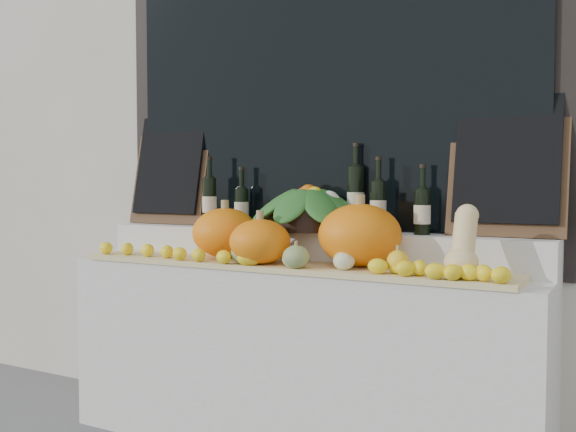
{
  "coord_description": "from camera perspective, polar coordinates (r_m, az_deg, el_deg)",
  "views": [
    {
      "loc": [
        1.41,
        -1.15,
        1.28
      ],
      "look_at": [
        0.0,
        1.45,
        1.12
      ],
      "focal_mm": 40.0,
      "sensor_mm": 36.0,
      "label": 1
    }
  ],
  "objects": [
    {
      "name": "storefront_facade",
      "position": [
        3.8,
        6.02,
        17.78
      ],
      "size": [
        7.0,
        0.94,
        4.5
      ],
      "color": "beige",
      "rests_on": "ground"
    },
    {
      "name": "display_sill",
      "position": [
        3.14,
        0.67,
        -12.43
      ],
      "size": [
        2.3,
        0.55,
        0.88
      ],
      "primitive_type": "cube",
      "color": "silver",
      "rests_on": "ground"
    },
    {
      "name": "rear_tier",
      "position": [
        3.17,
        1.94,
        -2.7
      ],
      "size": [
        2.3,
        0.25,
        0.16
      ],
      "primitive_type": "cube",
      "color": "silver",
      "rests_on": "display_sill"
    },
    {
      "name": "straw_bedding",
      "position": [
        2.94,
        -0.47,
        -4.48
      ],
      "size": [
        2.1,
        0.32,
        0.02
      ],
      "primitive_type": "cube",
      "color": "tan",
      "rests_on": "display_sill"
    },
    {
      "name": "pumpkin_left",
      "position": [
        3.18,
        -5.61,
        -1.49
      ],
      "size": [
        0.35,
        0.35,
        0.24
      ],
      "primitive_type": "ellipsoid",
      "rotation": [
        0.0,
        0.0,
        -0.08
      ],
      "color": "orange",
      "rests_on": "straw_bedding"
    },
    {
      "name": "pumpkin_right",
      "position": [
        2.84,
        6.4,
        -1.7
      ],
      "size": [
        0.48,
        0.48,
        0.28
      ],
      "primitive_type": "ellipsoid",
      "rotation": [
        0.0,
        0.0,
        0.41
      ],
      "color": "orange",
      "rests_on": "straw_bedding"
    },
    {
      "name": "pumpkin_center",
      "position": [
        2.92,
        -2.51,
        -2.28
      ],
      "size": [
        0.36,
        0.36,
        0.2
      ],
      "primitive_type": "ellipsoid",
      "rotation": [
        0.0,
        0.0,
        0.39
      ],
      "color": "orange",
      "rests_on": "straw_bedding"
    },
    {
      "name": "butternut_squash",
      "position": [
        2.6,
        15.33,
        -2.5
      ],
      "size": [
        0.13,
        0.2,
        0.28
      ],
      "color": "#EECE8C",
      "rests_on": "straw_bedding"
    },
    {
      "name": "decorative_gourds",
      "position": [
        2.79,
        0.57,
        -3.61
      ],
      "size": [
        0.83,
        0.16,
        0.14
      ],
      "color": "#30621D",
      "rests_on": "straw_bedding"
    },
    {
      "name": "lemon_heap",
      "position": [
        2.84,
        -1.55,
        -3.84
      ],
      "size": [
        2.2,
        0.16,
        0.06
      ],
      "primitive_type": null,
      "color": "yellow",
      "rests_on": "straw_bedding"
    },
    {
      "name": "produce_bowl",
      "position": [
        3.15,
        1.83,
        0.74
      ],
      "size": [
        0.61,
        0.61,
        0.24
      ],
      "color": "black",
      "rests_on": "rear_tier"
    },
    {
      "name": "wine_bottle_far_left",
      "position": [
        3.43,
        -6.99,
        1.29
      ],
      "size": [
        0.08,
        0.08,
        0.37
      ],
      "color": "black",
      "rests_on": "rear_tier"
    },
    {
      "name": "wine_bottle_near_left",
      "position": [
        3.37,
        -4.16,
        0.8
      ],
      "size": [
        0.08,
        0.08,
        0.32
      ],
      "color": "black",
      "rests_on": "rear_tier"
    },
    {
      "name": "wine_bottle_tall",
      "position": [
        3.12,
        6.04,
        1.6
      ],
      "size": [
        0.08,
        0.08,
        0.42
      ],
      "color": "black",
      "rests_on": "rear_tier"
    },
    {
      "name": "wine_bottle_near_right",
      "position": [
        3.01,
        8.02,
        0.88
      ],
      "size": [
        0.08,
        0.08,
        0.35
      ],
      "color": "black",
      "rests_on": "rear_tier"
    },
    {
      "name": "wine_bottle_far_right",
      "position": [
        2.94,
        11.84,
        0.43
      ],
      "size": [
        0.08,
        0.08,
        0.32
      ],
      "color": "black",
      "rests_on": "rear_tier"
    },
    {
      "name": "chalkboard_left",
      "position": [
        3.71,
        -10.43,
        4.25
      ],
      "size": [
        0.5,
        0.15,
        0.61
      ],
      "rotation": [
        -0.21,
        0.0,
        0.0
      ],
      "color": "#4C331E",
      "rests_on": "rear_tier"
    },
    {
      "name": "chalkboard_right",
      "position": [
        2.93,
        18.89,
        4.48
      ],
      "size": [
        0.5,
        0.15,
        0.61
      ],
      "rotation": [
        -0.21,
        0.0,
        0.0
      ],
      "color": "#4C331E",
      "rests_on": "rear_tier"
    }
  ]
}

